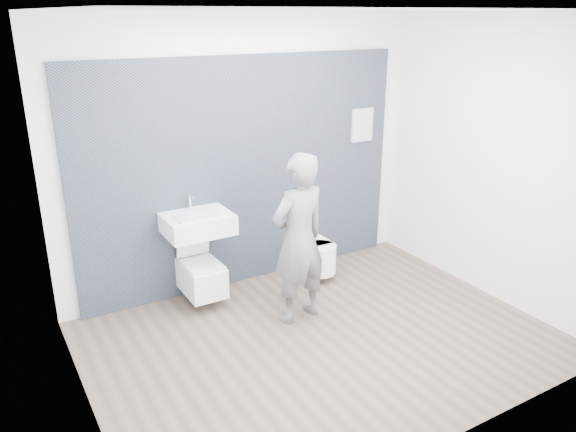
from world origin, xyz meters
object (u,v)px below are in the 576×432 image
toilet_rounded (315,255)px  toilet_square (201,276)px  visitor (299,239)px  washbasin (198,223)px

toilet_rounded → toilet_square: bearing=178.0°
toilet_rounded → visitor: visitor is taller
washbasin → visitor: visitor is taller
washbasin → toilet_rounded: washbasin is taller
washbasin → toilet_square: size_ratio=0.92×
washbasin → visitor: (0.68, -0.75, -0.04)m
visitor → toilet_square: bearing=-55.6°
washbasin → toilet_rounded: (1.32, -0.06, -0.61)m
toilet_rounded → visitor: 1.10m
toilet_square → washbasin: bearing=90.0°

